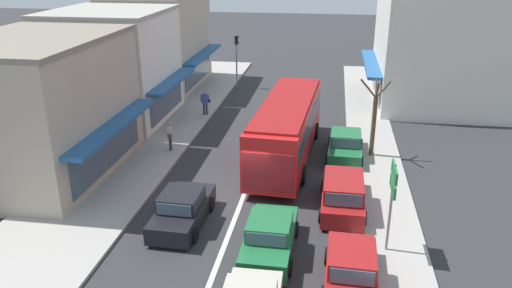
# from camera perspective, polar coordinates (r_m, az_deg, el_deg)

# --- Properties ---
(ground_plane) EXTENTS (140.00, 140.00, 0.00)m
(ground_plane) POSITION_cam_1_polar(r_m,az_deg,el_deg) (22.90, -1.50, -6.12)
(ground_plane) COLOR #2D2D30
(lane_centre_line) EXTENTS (0.20, 28.00, 0.01)m
(lane_centre_line) POSITION_cam_1_polar(r_m,az_deg,el_deg) (26.46, 0.04, -2.15)
(lane_centre_line) COLOR silver
(lane_centre_line) RESTS_ON ground
(sidewalk_left) EXTENTS (5.20, 44.00, 0.14)m
(sidewalk_left) POSITION_cam_1_polar(r_m,az_deg,el_deg) (29.92, -12.35, 0.32)
(sidewalk_left) COLOR #A39E96
(sidewalk_left) RESTS_ON ground
(kerb_right) EXTENTS (2.80, 44.00, 0.12)m
(kerb_right) POSITION_cam_1_polar(r_m,az_deg,el_deg) (28.13, 13.26, -1.15)
(kerb_right) COLOR #A39E96
(kerb_right) RESTS_ON ground
(shopfront_corner_near) EXTENTS (7.61, 9.28, 6.82)m
(shopfront_corner_near) POSITION_cam_1_polar(r_m,az_deg,el_deg) (26.34, -23.46, 3.80)
(shopfront_corner_near) COLOR #B2A38E
(shopfront_corner_near) RESTS_ON ground
(shopfront_mid_block) EXTENTS (7.79, 7.62, 7.09)m
(shopfront_mid_block) POSITION_cam_1_polar(r_m,az_deg,el_deg) (33.74, -15.87, 8.56)
(shopfront_mid_block) COLOR silver
(shopfront_mid_block) RESTS_ON ground
(shopfront_far_end) EXTENTS (7.36, 9.28, 7.90)m
(shopfront_far_end) POSITION_cam_1_polar(r_m,az_deg,el_deg) (41.55, -11.06, 11.84)
(shopfront_far_end) COLOR #B2A38E
(shopfront_far_end) RESTS_ON ground
(building_right_far) EXTENTS (10.05, 10.51, 9.06)m
(building_right_far) POSITION_cam_1_polar(r_m,az_deg,el_deg) (38.58, 20.73, 11.03)
(building_right_far) COLOR silver
(building_right_far) RESTS_ON ground
(city_bus) EXTENTS (3.17, 10.98, 3.23)m
(city_bus) POSITION_cam_1_polar(r_m,az_deg,el_deg) (26.44, 3.57, 2.15)
(city_bus) COLOR red
(city_bus) RESTS_ON ground
(sedan_adjacent_lane_trail) EXTENTS (1.93, 4.22, 1.47)m
(sedan_adjacent_lane_trail) POSITION_cam_1_polar(r_m,az_deg,el_deg) (18.72, 1.58, -10.60)
(sedan_adjacent_lane_trail) COLOR #1E6638
(sedan_adjacent_lane_trail) RESTS_ON ground
(sedan_behind_bus_mid) EXTENTS (1.97, 4.24, 1.47)m
(sedan_behind_bus_mid) POSITION_cam_1_polar(r_m,az_deg,el_deg) (20.75, -8.40, -7.40)
(sedan_behind_bus_mid) COLOR black
(sedan_behind_bus_mid) RESTS_ON ground
(parked_hatchback_kerb_front) EXTENTS (1.89, 3.74, 1.54)m
(parked_hatchback_kerb_front) POSITION_cam_1_polar(r_m,az_deg,el_deg) (17.31, 10.82, -13.80)
(parked_hatchback_kerb_front) COLOR maroon
(parked_hatchback_kerb_front) RESTS_ON ground
(parked_wagon_kerb_second) EXTENTS (1.96, 4.51, 1.58)m
(parked_wagon_kerb_second) POSITION_cam_1_polar(r_m,az_deg,el_deg) (21.91, 9.90, -5.61)
(parked_wagon_kerb_second) COLOR maroon
(parked_wagon_kerb_second) RESTS_ON ground
(parked_sedan_kerb_third) EXTENTS (2.00, 4.25, 1.47)m
(parked_sedan_kerb_third) POSITION_cam_1_polar(r_m,az_deg,el_deg) (27.36, 10.16, -0.20)
(parked_sedan_kerb_third) COLOR #1E6638
(parked_sedan_kerb_third) RESTS_ON ground
(traffic_light_downstreet) EXTENTS (0.33, 0.24, 4.20)m
(traffic_light_downstreet) POSITION_cam_1_polar(r_m,az_deg,el_deg) (40.51, -2.23, 10.40)
(traffic_light_downstreet) COLOR gray
(traffic_light_downstreet) RESTS_ON ground
(directional_road_sign) EXTENTS (0.10, 1.40, 3.60)m
(directional_road_sign) POSITION_cam_1_polar(r_m,az_deg,el_deg) (18.40, 15.37, -4.78)
(directional_road_sign) COLOR gray
(directional_road_sign) RESTS_ON ground
(street_tree_right) EXTENTS (1.59, 1.64, 4.42)m
(street_tree_right) POSITION_cam_1_polar(r_m,az_deg,el_deg) (27.21, 13.32, 2.66)
(street_tree_right) COLOR brown
(street_tree_right) RESTS_ON ground
(pedestrian_with_handbag_near) EXTENTS (0.37, 0.65, 1.63)m
(pedestrian_with_handbag_near) POSITION_cam_1_polar(r_m,az_deg,el_deg) (27.83, -9.83, 1.09)
(pedestrian_with_handbag_near) COLOR #333338
(pedestrian_with_handbag_near) RESTS_ON sidewalk_left
(pedestrian_browsing_midblock) EXTENTS (0.65, 0.34, 1.63)m
(pedestrian_browsing_midblock) POSITION_cam_1_polar(r_m,az_deg,el_deg) (33.67, -5.82, 4.88)
(pedestrian_browsing_midblock) COLOR #333338
(pedestrian_browsing_midblock) RESTS_ON sidewalk_left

